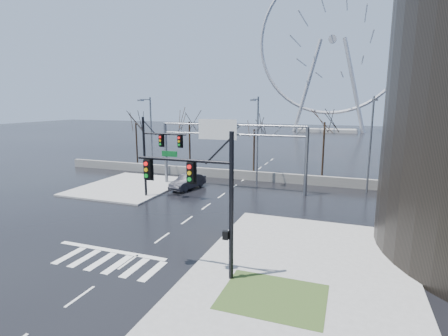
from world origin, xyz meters
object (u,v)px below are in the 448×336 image
at_px(signal_mast_near, 207,191).
at_px(sign_gantry, 228,142).
at_px(signal_mast_far, 154,150).
at_px(car, 188,182).
at_px(ferris_wheel, 332,46).

bearing_deg(signal_mast_near, sign_gantry, 106.19).
bearing_deg(signal_mast_far, car, 72.98).
bearing_deg(signal_mast_near, signal_mast_far, 130.26).
height_order(signal_mast_far, car, signal_mast_far).
height_order(ferris_wheel, car, ferris_wheel).
relative_size(signal_mast_near, sign_gantry, 0.49).
relative_size(sign_gantry, ferris_wheel, 0.32).
bearing_deg(ferris_wheel, signal_mast_far, -97.20).
height_order(signal_mast_near, ferris_wheel, ferris_wheel).
distance_m(signal_mast_near, sign_gantry, 19.79).
distance_m(signal_mast_near, car, 20.37).
height_order(signal_mast_near, sign_gantry, signal_mast_near).
relative_size(signal_mast_far, ferris_wheel, 0.16).
relative_size(sign_gantry, car, 3.41).
relative_size(signal_mast_near, signal_mast_far, 1.00).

